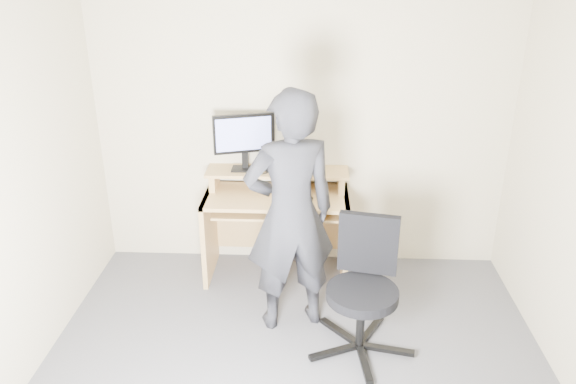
# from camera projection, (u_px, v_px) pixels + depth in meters

# --- Properties ---
(back_wall) EXTENTS (3.50, 0.02, 2.50)m
(back_wall) POSITION_uv_depth(u_px,v_px,m) (302.00, 127.00, 4.73)
(back_wall) COLOR #BFB498
(back_wall) RESTS_ON ground
(desk) EXTENTS (1.20, 0.60, 0.91)m
(desk) POSITION_uv_depth(u_px,v_px,m) (277.00, 213.00, 4.81)
(desk) COLOR #DDAC6B
(desk) RESTS_ON ground
(monitor) EXTENTS (0.50, 0.18, 0.49)m
(monitor) POSITION_uv_depth(u_px,v_px,m) (244.00, 137.00, 4.63)
(monitor) COLOR black
(monitor) RESTS_ON desk
(external_drive) EXTENTS (0.07, 0.13, 0.20)m
(external_drive) POSITION_uv_depth(u_px,v_px,m) (267.00, 158.00, 4.73)
(external_drive) COLOR black
(external_drive) RESTS_ON desk
(travel_mug) EXTENTS (0.08, 0.08, 0.17)m
(travel_mug) POSITION_uv_depth(u_px,v_px,m) (301.00, 162.00, 4.67)
(travel_mug) COLOR #B9B9BE
(travel_mug) RESTS_ON desk
(smartphone) EXTENTS (0.08, 0.13, 0.01)m
(smartphone) POSITION_uv_depth(u_px,v_px,m) (318.00, 171.00, 4.71)
(smartphone) COLOR black
(smartphone) RESTS_ON desk
(charger) EXTENTS (0.05, 0.05, 0.03)m
(charger) POSITION_uv_depth(u_px,v_px,m) (252.00, 171.00, 4.68)
(charger) COLOR black
(charger) RESTS_ON desk
(headphones) EXTENTS (0.19, 0.19, 0.06)m
(headphones) POSITION_uv_depth(u_px,v_px,m) (261.00, 166.00, 4.80)
(headphones) COLOR silver
(headphones) RESTS_ON desk
(keyboard) EXTENTS (0.49, 0.27, 0.03)m
(keyboard) POSITION_uv_depth(u_px,v_px,m) (279.00, 209.00, 4.61)
(keyboard) COLOR black
(keyboard) RESTS_ON desk
(mouse) EXTENTS (0.11, 0.09, 0.04)m
(mouse) POSITION_uv_depth(u_px,v_px,m) (307.00, 198.00, 4.55)
(mouse) COLOR black
(mouse) RESTS_ON desk
(office_chair) EXTENTS (0.75, 0.74, 0.94)m
(office_chair) POSITION_uv_depth(u_px,v_px,m) (364.00, 282.00, 3.86)
(office_chair) COLOR black
(office_chair) RESTS_ON ground
(person) EXTENTS (0.76, 0.61, 1.81)m
(person) POSITION_uv_depth(u_px,v_px,m) (290.00, 214.00, 3.96)
(person) COLOR black
(person) RESTS_ON ground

